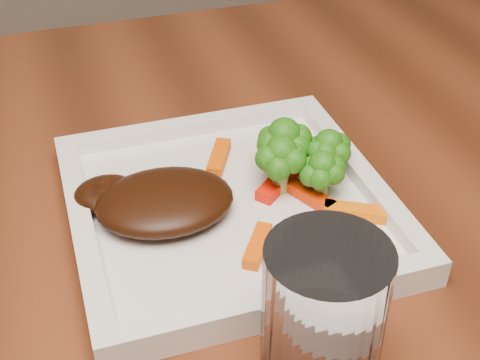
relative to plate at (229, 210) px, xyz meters
name	(u,v)px	position (x,y,z in m)	size (l,w,h in m)	color
plate	(229,210)	(0.00, 0.00, 0.00)	(0.27, 0.27, 0.01)	white
steak	(165,201)	(-0.06, 0.00, 0.02)	(0.12, 0.09, 0.03)	black
broccoli_0	(284,144)	(0.06, 0.03, 0.04)	(0.06, 0.06, 0.07)	#126D14
broccoli_1	(328,149)	(0.10, 0.01, 0.04)	(0.05, 0.05, 0.06)	#165B0F
broccoli_2	(322,171)	(0.08, -0.02, 0.04)	(0.05, 0.05, 0.06)	#1D7814
broccoli_3	(281,162)	(0.05, 0.01, 0.04)	(0.05, 0.05, 0.06)	#156911
carrot_0	(303,241)	(0.04, -0.07, 0.01)	(0.05, 0.01, 0.01)	orange
carrot_1	(355,212)	(0.10, -0.05, 0.01)	(0.05, 0.01, 0.01)	orange
carrot_2	(258,246)	(0.00, -0.06, 0.01)	(0.05, 0.01, 0.01)	#E54F03
carrot_3	(315,152)	(0.10, 0.05, 0.01)	(0.06, 0.02, 0.01)	#F91604
carrot_4	(219,157)	(0.01, 0.07, 0.01)	(0.05, 0.01, 0.01)	#E65403
carrot_5	(311,197)	(0.07, -0.02, 0.01)	(0.05, 0.01, 0.01)	#EA2F03
carrot_6	(279,182)	(0.05, 0.01, 0.01)	(0.06, 0.02, 0.01)	#FF1504
drinking_glass	(322,325)	(0.00, -0.19, 0.05)	(0.08, 0.08, 0.12)	white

